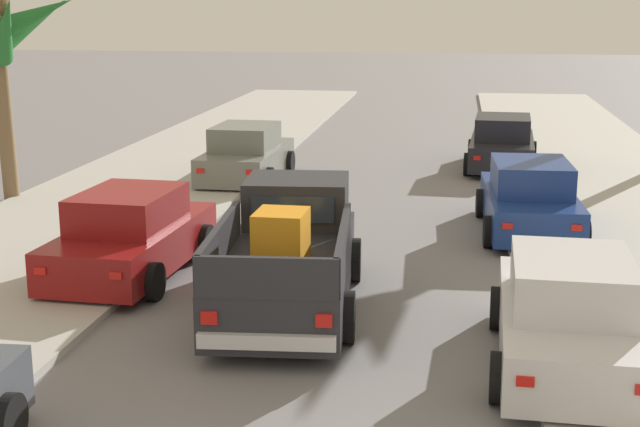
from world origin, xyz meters
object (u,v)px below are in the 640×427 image
Objects in this scene: car_left_near at (502,144)px; car_right_mid at (246,155)px; car_right_far at (530,200)px; car_left_mid at (131,236)px; pickup_truck at (289,256)px; car_right_near at (569,317)px; palm_tree_left_fore at (0,33)px.

car_left_near is 7.49m from car_right_mid.
car_left_near is 7.52m from car_right_far.
car_right_mid is (0.06, 8.71, 0.00)m from car_left_mid.
pickup_truck is 6.72m from car_right_far.
car_left_near and car_right_mid have the same top height.
car_right_mid is at bearing 147.20° from car_right_far.
pickup_truck reaches higher than car_right_far.
car_right_near is 13.85m from car_right_mid.
car_left_near is 1.00× the size of car_right_far.
pickup_truck reaches higher than car_left_near.
car_right_mid is 8.48m from car_right_far.
pickup_truck is 1.23× the size of car_left_mid.
car_left_mid is at bearing -90.39° from car_right_mid.
car_left_near and car_right_far have the same top height.
pickup_truck is 1.23× the size of car_left_near.
car_right_far is at bearing 89.89° from car_right_near.
car_right_mid is at bearing 106.84° from pickup_truck.
palm_tree_left_fore is (-5.07, -3.27, 3.31)m from car_right_mid.
car_left_mid is 8.28m from car_right_far.
car_left_mid is 8.71m from car_right_mid.
palm_tree_left_fore is (-11.96, -6.20, 3.31)m from car_left_near.
car_left_mid is (-6.95, -11.63, 0.00)m from car_left_near.
car_left_mid is at bearing 158.91° from pickup_truck.
car_right_mid is (-2.99, 9.88, -0.08)m from pickup_truck.
car_right_mid is (-7.11, 11.88, 0.00)m from car_right_near.
palm_tree_left_fore is (-5.02, 5.44, 3.31)m from car_left_mid.
car_left_mid is 1.01× the size of car_right_mid.
car_left_near is at bearing 23.01° from car_right_mid.
car_left_near is at bearing 90.86° from car_right_near.
car_right_near is 7.84m from car_left_mid.
car_left_mid is 0.86× the size of palm_tree_left_fore.
pickup_truck is 4.58m from car_right_near.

